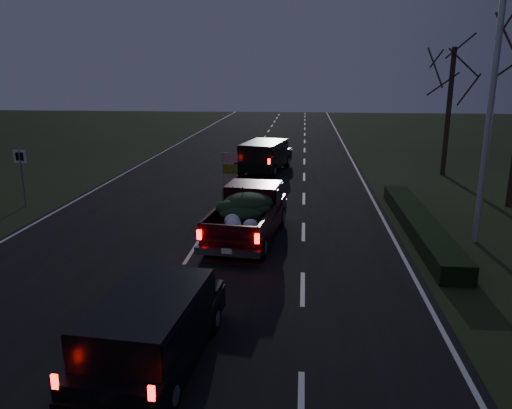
% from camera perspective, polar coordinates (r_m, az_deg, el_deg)
% --- Properties ---
extents(ground, '(120.00, 120.00, 0.00)m').
position_cam_1_polar(ground, '(16.39, -7.35, -5.46)').
color(ground, black).
rests_on(ground, ground).
extents(road_asphalt, '(14.00, 120.00, 0.02)m').
position_cam_1_polar(road_asphalt, '(16.38, -7.35, -5.43)').
color(road_asphalt, black).
rests_on(road_asphalt, ground).
extents(hedge_row, '(1.00, 10.00, 0.60)m').
position_cam_1_polar(hedge_row, '(19.23, 18.09, -2.08)').
color(hedge_row, black).
rests_on(hedge_row, ground).
extents(light_pole, '(0.50, 0.90, 9.16)m').
position_cam_1_polar(light_pole, '(17.99, 25.55, 12.90)').
color(light_pole, silver).
rests_on(light_pole, ground).
extents(route_sign, '(0.55, 0.08, 2.50)m').
position_cam_1_polar(route_sign, '(23.65, -25.25, 3.69)').
color(route_sign, gray).
rests_on(route_sign, ground).
extents(bare_tree_far, '(3.60, 3.60, 7.00)m').
position_cam_1_polar(bare_tree_far, '(30.05, 21.44, 13.03)').
color(bare_tree_far, black).
rests_on(bare_tree_far, ground).
extents(pickup_truck, '(2.52, 5.32, 2.69)m').
position_cam_1_polar(pickup_truck, '(17.32, -0.92, -0.72)').
color(pickup_truck, '#32060D').
rests_on(pickup_truck, ground).
extents(lead_suv, '(3.06, 5.34, 1.44)m').
position_cam_1_polar(lead_suv, '(29.30, 0.96, 5.87)').
color(lead_suv, black).
rests_on(lead_suv, ground).
extents(rear_suv, '(2.18, 4.47, 1.25)m').
position_cam_1_polar(rear_suv, '(10.16, -11.83, -13.11)').
color(rear_suv, black).
rests_on(rear_suv, ground).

